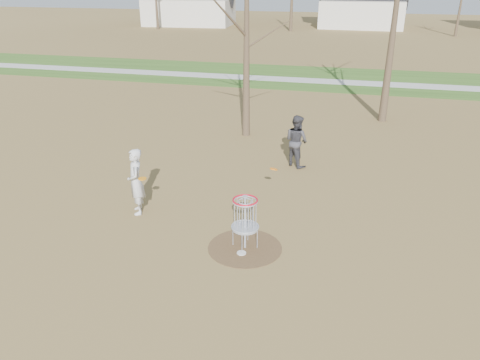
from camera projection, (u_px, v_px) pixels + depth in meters
name	position (u px, v px, depth m)	size (l,w,h in m)	color
ground	(245.00, 248.00, 11.30)	(160.00, 160.00, 0.00)	brown
green_band	(322.00, 78.00, 29.95)	(160.00, 8.00, 0.01)	#2D5119
footpath	(320.00, 81.00, 29.06)	(160.00, 1.50, 0.01)	#9E9E99
dirt_circle	(245.00, 248.00, 11.30)	(1.80, 1.80, 0.01)	#47331E
player_standing	(136.00, 182.00, 12.63)	(0.67, 0.44, 1.85)	silver
player_throwing	(297.00, 141.00, 15.85)	(0.87, 0.68, 1.78)	#37373C
disc_grounded	(241.00, 253.00, 11.05)	(0.22, 0.22, 0.02)	silver
discs_in_play	(214.00, 173.00, 12.72)	(3.38, 2.05, 0.20)	orange
disc_golf_basket	(245.00, 214.00, 10.93)	(0.64, 0.64, 1.35)	#9EA3AD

